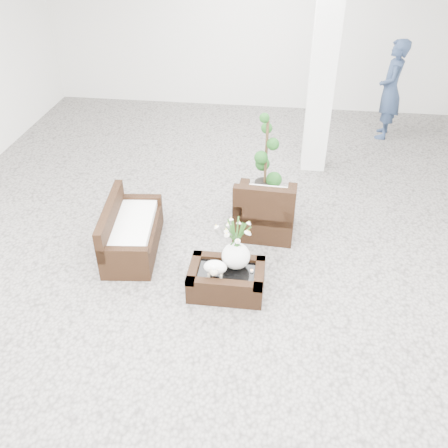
# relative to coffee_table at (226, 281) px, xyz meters

# --- Properties ---
(ground) EXTENTS (11.00, 11.00, 0.00)m
(ground) POSITION_rel_coffee_table_xyz_m (-0.10, 0.63, -0.16)
(ground) COLOR gray
(ground) RESTS_ON ground
(column) EXTENTS (0.40, 0.40, 3.50)m
(column) POSITION_rel_coffee_table_xyz_m (1.10, 3.43, 1.59)
(column) COLOR white
(column) RESTS_ON ground
(coffee_table) EXTENTS (0.90, 0.60, 0.31)m
(coffee_table) POSITION_rel_coffee_table_xyz_m (0.00, 0.00, 0.00)
(coffee_table) COLOR black
(coffee_table) RESTS_ON ground
(sheep_figurine) EXTENTS (0.28, 0.23, 0.21)m
(sheep_figurine) POSITION_rel_coffee_table_xyz_m (-0.12, -0.10, 0.26)
(sheep_figurine) COLOR white
(sheep_figurine) RESTS_ON coffee_table
(planter_narcissus) EXTENTS (0.44, 0.44, 0.80)m
(planter_narcissus) POSITION_rel_coffee_table_xyz_m (0.10, 0.10, 0.56)
(planter_narcissus) COLOR white
(planter_narcissus) RESTS_ON coffee_table
(tealight) EXTENTS (0.04, 0.04, 0.03)m
(tealight) POSITION_rel_coffee_table_xyz_m (0.30, 0.02, 0.17)
(tealight) COLOR white
(tealight) RESTS_ON coffee_table
(armchair) EXTENTS (0.86, 0.83, 0.88)m
(armchair) POSITION_rel_coffee_table_xyz_m (0.38, 1.36, 0.28)
(armchair) COLOR black
(armchair) RESTS_ON ground
(loveseat) EXTENTS (0.78, 1.39, 0.71)m
(loveseat) POSITION_rel_coffee_table_xyz_m (-1.35, 0.66, 0.20)
(loveseat) COLOR black
(loveseat) RESTS_ON ground
(topiary) EXTENTS (0.36, 0.36, 1.35)m
(topiary) POSITION_rel_coffee_table_xyz_m (0.32, 2.35, 0.52)
(topiary) COLOR #184716
(topiary) RESTS_ON ground
(shopper) EXTENTS (0.56, 0.75, 1.86)m
(shopper) POSITION_rel_coffee_table_xyz_m (2.49, 4.87, 0.77)
(shopper) COLOR navy
(shopper) RESTS_ON ground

